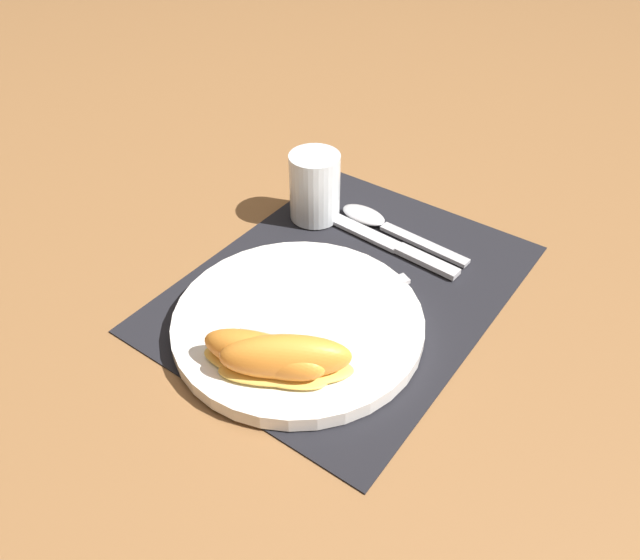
# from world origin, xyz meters

# --- Properties ---
(ground_plane) EXTENTS (3.00, 3.00, 0.00)m
(ground_plane) POSITION_xyz_m (0.00, 0.00, 0.00)
(ground_plane) COLOR olive
(placemat) EXTENTS (0.40, 0.31, 0.00)m
(placemat) POSITION_xyz_m (0.00, 0.00, 0.00)
(placemat) COLOR black
(placemat) RESTS_ON ground_plane
(plate) EXTENTS (0.26, 0.26, 0.02)m
(plate) POSITION_xyz_m (-0.09, -0.00, 0.01)
(plate) COLOR white
(plate) RESTS_ON placemat
(juice_glass) EXTENTS (0.06, 0.06, 0.09)m
(juice_glass) POSITION_xyz_m (0.09, 0.11, 0.04)
(juice_glass) COLOR silver
(juice_glass) RESTS_ON placemat
(knife) EXTENTS (0.03, 0.20, 0.01)m
(knife) POSITION_xyz_m (0.09, -0.00, 0.01)
(knife) COLOR #BCBCC1
(knife) RESTS_ON placemat
(spoon) EXTENTS (0.04, 0.18, 0.01)m
(spoon) POSITION_xyz_m (0.12, 0.03, 0.01)
(spoon) COLOR #BCBCC1
(spoon) RESTS_ON placemat
(fork) EXTENTS (0.18, 0.10, 0.00)m
(fork) POSITION_xyz_m (-0.07, -0.01, 0.02)
(fork) COLOR #BCBCC1
(fork) RESTS_ON plate
(citrus_wedge_0) EXTENTS (0.07, 0.13, 0.04)m
(citrus_wedge_0) POSITION_xyz_m (-0.16, -0.02, 0.04)
(citrus_wedge_0) COLOR #F7C656
(citrus_wedge_0) RESTS_ON plate
(citrus_wedge_1) EXTENTS (0.11, 0.13, 0.04)m
(citrus_wedge_1) POSITION_xyz_m (-0.15, -0.04, 0.04)
(citrus_wedge_1) COLOR #F7C656
(citrus_wedge_1) RESTS_ON plate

